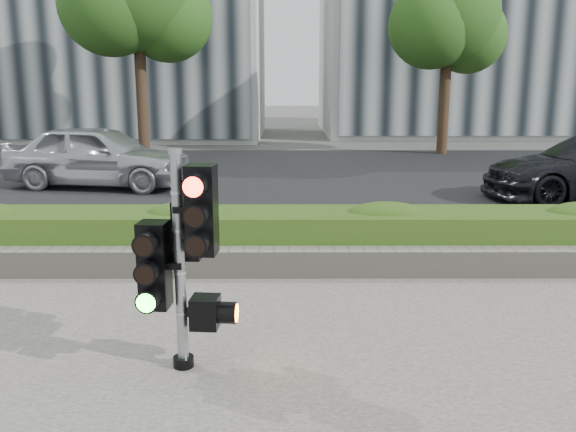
% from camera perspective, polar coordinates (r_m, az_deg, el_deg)
% --- Properties ---
extents(ground, '(120.00, 120.00, 0.00)m').
position_cam_1_polar(ground, '(5.97, -1.68, -11.41)').
color(ground, '#51514C').
rests_on(ground, ground).
extents(road, '(60.00, 13.00, 0.02)m').
position_cam_1_polar(road, '(15.65, -0.71, 3.56)').
color(road, black).
rests_on(road, ground).
extents(curb, '(60.00, 0.25, 0.12)m').
position_cam_1_polar(curb, '(8.93, -1.15, -2.87)').
color(curb, gray).
rests_on(curb, ground).
extents(stone_wall, '(12.00, 0.32, 0.34)m').
position_cam_1_polar(stone_wall, '(7.69, -1.31, -4.31)').
color(stone_wall, gray).
rests_on(stone_wall, sidewalk).
extents(hedge, '(12.00, 1.00, 0.68)m').
position_cam_1_polar(hedge, '(8.27, -1.23, -1.89)').
color(hedge, olive).
rests_on(hedge, sidewalk).
extents(building_right, '(18.00, 10.00, 12.00)m').
position_cam_1_polar(building_right, '(32.53, 20.37, 17.99)').
color(building_right, '#B7B7B2').
rests_on(building_right, ground).
extents(tree_right, '(4.10, 3.58, 6.53)m').
position_cam_1_polar(tree_right, '(21.78, 14.72, 17.46)').
color(tree_right, black).
rests_on(tree_right, ground).
extents(traffic_signal, '(0.66, 0.50, 1.87)m').
position_cam_1_polar(traffic_signal, '(5.10, -9.79, -3.09)').
color(traffic_signal, black).
rests_on(traffic_signal, sidewalk).
extents(car_silver, '(4.52, 2.45, 1.46)m').
position_cam_1_polar(car_silver, '(14.83, -17.29, 5.40)').
color(car_silver, '#B7B9BF').
rests_on(car_silver, road).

